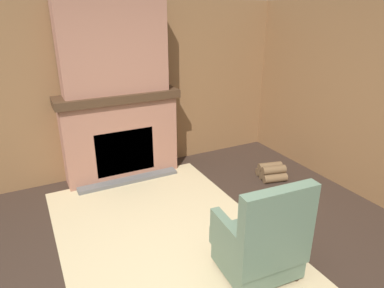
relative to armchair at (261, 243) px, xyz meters
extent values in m
plane|color=#2D2119|center=(-0.17, -0.52, -0.37)|extent=(14.00, 14.00, 0.00)
cube|color=brown|center=(-2.84, -0.52, 0.86)|extent=(0.06, 5.89, 2.47)
cube|color=#93604C|center=(-2.62, -0.52, 0.21)|extent=(0.39, 1.60, 1.15)
cube|color=black|center=(-2.46, -0.52, 0.07)|extent=(0.08, 0.83, 0.65)
cube|color=#565451|center=(-2.34, -0.52, -0.34)|extent=(0.16, 1.44, 0.06)
cube|color=#3D2819|center=(-2.62, -0.52, 0.84)|extent=(0.49, 1.70, 0.11)
cube|color=#93604C|center=(-2.62, -0.52, 1.49)|extent=(0.34, 1.41, 1.18)
cube|color=tan|center=(-0.50, -0.55, -0.36)|extent=(4.02, 2.18, 0.01)
cube|color=#516651|center=(-0.05, 0.00, -0.19)|extent=(0.62, 0.70, 0.24)
cube|color=#516651|center=(-0.05, 0.00, -0.04)|extent=(0.66, 0.74, 0.18)
cube|color=#516651|center=(0.19, -0.01, 0.35)|extent=(0.17, 0.71, 0.60)
cube|color=#516651|center=(-0.09, -0.30, 0.15)|extent=(0.55, 0.13, 0.20)
cube|color=#516651|center=(-0.05, 0.31, 0.15)|extent=(0.55, 0.13, 0.20)
cylinder|color=#332319|center=(-0.31, -0.26, -0.34)|extent=(0.05, 0.05, 0.06)
cylinder|color=#332319|center=(-0.27, 0.30, -0.34)|extent=(0.05, 0.05, 0.06)
cylinder|color=#332319|center=(0.21, 0.27, -0.34)|extent=(0.05, 0.05, 0.06)
cylinder|color=brown|center=(-1.64, 1.42, -0.31)|extent=(0.20, 0.37, 0.12)
cylinder|color=brown|center=(-1.52, 1.39, -0.31)|extent=(0.20, 0.37, 0.12)
cylinder|color=brown|center=(-1.40, 1.36, -0.31)|extent=(0.20, 0.37, 0.12)
cylinder|color=brown|center=(-1.58, 1.40, -0.21)|extent=(0.20, 0.37, 0.12)
cylinder|color=brown|center=(-1.46, 1.37, -0.21)|extent=(0.20, 0.37, 0.12)
ellipsoid|color=silver|center=(-2.66, -0.99, 0.94)|extent=(0.10, 0.10, 0.09)
cylinder|color=white|center=(-2.66, -0.99, 1.06)|extent=(0.06, 0.06, 0.16)
cube|color=black|center=(-2.66, -0.14, 0.96)|extent=(0.15, 0.23, 0.13)
cube|color=silver|center=(-2.58, -0.14, 0.97)|extent=(0.01, 0.04, 0.02)
camera|label=1|loc=(1.97, -1.71, 1.98)|focal=32.00mm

